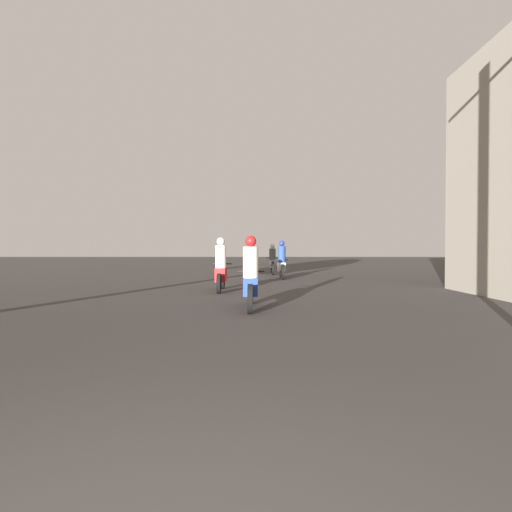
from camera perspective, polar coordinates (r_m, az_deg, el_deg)
The scene contains 5 objects.
motorcycle_blue at distance 8.47m, azimuth -0.80°, elevation -3.35°, with size 0.60×1.95×1.55m.
motorcycle_red at distance 12.01m, azimuth -5.06°, elevation -1.97°, with size 0.60×1.93×1.61m.
motorcycle_white at distance 17.00m, azimuth 3.67°, elevation -1.04°, with size 0.60×1.99×1.61m.
motorcycle_silver at distance 19.82m, azimuth 2.33°, elevation -0.84°, with size 0.60×2.00×1.52m.
motorcycle_yellow at distance 25.32m, azimuth -5.08°, elevation -0.38°, with size 0.60×1.91×1.61m.
Camera 1 is at (0.44, -0.95, 1.28)m, focal length 28.00 mm.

